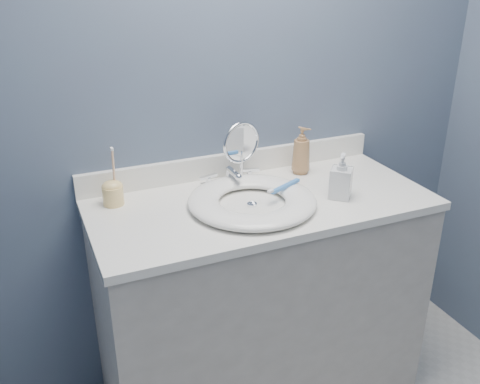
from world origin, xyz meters
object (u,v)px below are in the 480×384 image
soap_bottle_amber (301,150)px  toothbrush_holder (113,192)px  soap_bottle_clear (341,176)px  makeup_mirror (241,150)px

soap_bottle_amber → toothbrush_holder: 0.75m
soap_bottle_amber → soap_bottle_clear: size_ratio=1.15×
makeup_mirror → toothbrush_holder: makeup_mirror is taller
soap_bottle_amber → makeup_mirror: bearing=144.5°
soap_bottle_clear → soap_bottle_amber: bearing=135.7°
makeup_mirror → soap_bottle_clear: bearing=-57.8°
makeup_mirror → soap_bottle_clear: (0.27, -0.27, -0.05)m
toothbrush_holder → makeup_mirror: bearing=0.5°
makeup_mirror → soap_bottle_amber: 0.26m
soap_bottle_amber → soap_bottle_clear: soap_bottle_amber is taller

